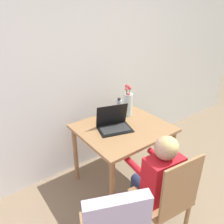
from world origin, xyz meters
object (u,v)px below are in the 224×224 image
(laptop, at_px, (114,123))
(water_bottle, at_px, (119,109))
(flower_vase, at_px, (128,103))
(chair_occupied, at_px, (167,199))
(person_seated, at_px, (159,173))

(laptop, bearing_deg, water_bottle, 54.25)
(laptop, bearing_deg, flower_vase, 41.85)
(chair_occupied, distance_m, flower_vase, 1.11)
(flower_vase, bearing_deg, chair_occupied, -111.96)
(chair_occupied, height_order, person_seated, person_seated)
(chair_occupied, xyz_separation_m, flower_vase, (0.38, 0.95, 0.43))
(laptop, xyz_separation_m, water_bottle, (0.18, 0.14, 0.06))
(person_seated, xyz_separation_m, laptop, (0.05, 0.68, 0.15))
(person_seated, bearing_deg, water_bottle, -98.65)
(chair_occupied, distance_m, water_bottle, 1.04)
(chair_occupied, bearing_deg, person_seated, -90.00)
(chair_occupied, height_order, water_bottle, water_bottle)
(chair_occupied, distance_m, person_seated, 0.21)
(person_seated, distance_m, water_bottle, 0.87)
(laptop, distance_m, flower_vase, 0.36)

